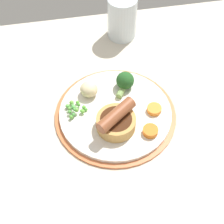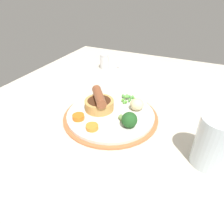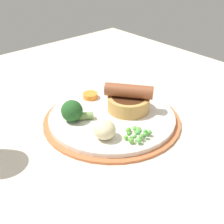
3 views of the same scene
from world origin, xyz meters
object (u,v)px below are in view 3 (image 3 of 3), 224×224
Objects in this scene: dinner_plate at (112,119)px; carrot_slice_1 at (90,96)px; broccoli_floret_near at (73,111)px; sausage_pudding at (129,100)px; potato_chunk_0 at (103,129)px; carrot_slice_5 at (116,91)px; pea_pile at (137,133)px.

dinner_plate is 8.44× the size of carrot_slice_1.
broccoli_floret_near is 9.49cm from carrot_slice_1.
dinner_plate is 2.96× the size of sausage_pudding.
sausage_pudding reaches higher than potato_chunk_0.
dinner_plate is 8.29× the size of carrot_slice_5.
potato_chunk_0 is at bearing 126.58° from dinner_plate.
potato_chunk_0 is 14.84cm from carrot_slice_1.
carrot_slice_5 is at bearing -111.99° from carrot_slice_1.
carrot_slice_1 is at bearing -8.21° from dinner_plate.
carrot_slice_1 is at bearing 68.01° from carrot_slice_5.
carrot_slice_1 is at bearing -10.09° from pea_pile.
broccoli_floret_near is 7.93cm from potato_chunk_0.
sausage_pudding is 1.57× the size of broccoli_floret_near.
carrot_slice_5 is (6.80, -2.82, -1.50)cm from sausage_pudding.
sausage_pudding reaches higher than pea_pile.
pea_pile is at bearing -134.00° from potato_chunk_0.
dinner_plate is 8.94cm from pea_pile.
broccoli_floret_near is at bearing 63.10° from dinner_plate.
pea_pile is 0.84× the size of broccoli_floret_near.
sausage_pudding is at bearing -163.47° from carrot_slice_1.
sausage_pudding is at bearing -98.90° from dinner_plate.
sausage_pudding is at bearing -68.69° from potato_chunk_0.
sausage_pudding is 11.36cm from broccoli_floret_near.
pea_pile is (-8.57, 1.81, 1.75)cm from dinner_plate.
dinner_plate is 6.74× the size of potato_chunk_0.
broccoli_floret_near is 1.82× the size of carrot_slice_1.
sausage_pudding is 9.54cm from carrot_slice_1.
carrot_slice_1 is (16.99, -3.02, -0.36)cm from pea_pile.
carrot_slice_1 is (9.02, 2.68, -1.58)cm from sausage_pudding.
sausage_pudding is at bearing 157.51° from carrot_slice_5.
carrot_slice_5 is (-2.22, -5.49, 0.08)cm from carrot_slice_1.
dinner_plate is 8.61cm from carrot_slice_1.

